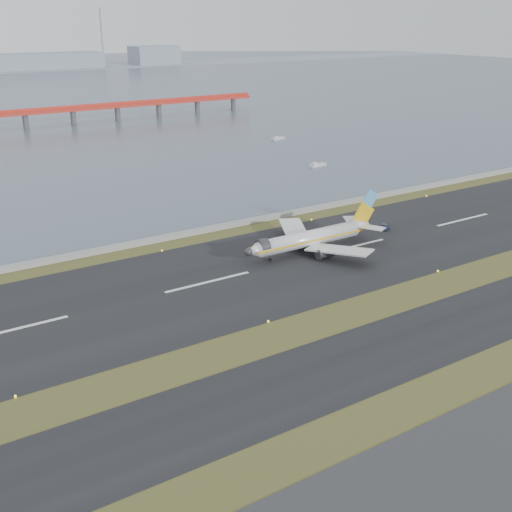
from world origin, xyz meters
name	(u,v)px	position (x,y,z in m)	size (l,w,h in m)	color
ground	(292,339)	(0.00, 0.00, 0.00)	(1000.00, 1000.00, 0.00)	#324418
taxiway_strip	(337,368)	(0.00, -12.00, 0.05)	(1000.00, 18.00, 0.10)	black
runway_strip	(208,282)	(0.00, 30.00, 0.05)	(1000.00, 45.00, 0.10)	black
seawall	(149,241)	(0.00, 60.00, 0.50)	(1000.00, 2.50, 1.00)	gray
red_pier	(25,114)	(20.00, 250.00, 7.28)	(260.00, 5.00, 10.20)	red
airliner	(314,238)	(30.29, 32.93, 3.46)	(38.52, 32.89, 12.80)	silver
pushback_tug	(385,227)	(55.71, 35.28, 0.86)	(3.11, 2.37, 1.77)	#131B35
workboat_near	(317,165)	(87.80, 104.37, 0.57)	(7.63, 3.34, 1.79)	silver
workboat_far	(277,138)	(107.05, 157.43, 0.55)	(7.45, 3.70, 1.73)	silver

